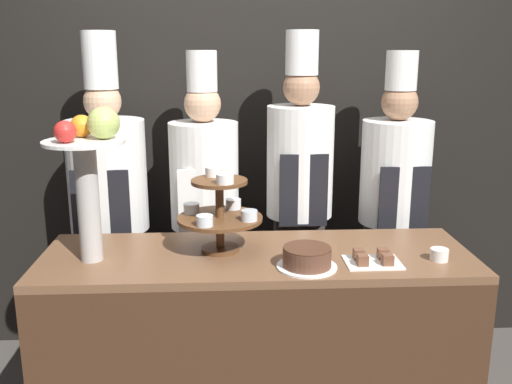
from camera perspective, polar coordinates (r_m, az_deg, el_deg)
wall_back at (r=3.35m, az=-0.80°, el=7.81°), size 10.00×0.06×2.80m
buffet_counter at (r=2.68m, az=0.11°, el=-15.27°), size 1.87×0.62×0.91m
tiered_stand at (r=2.47m, az=-3.65°, el=-1.82°), size 0.37×0.37×0.36m
fruit_pedestal at (r=2.41m, az=-16.36°, el=2.79°), size 0.33×0.33×0.64m
cake_round at (r=2.33m, az=5.12°, el=-6.58°), size 0.25×0.25×0.09m
cup_white at (r=2.53m, az=17.85°, el=-5.98°), size 0.08×0.08×0.05m
cake_square_tray at (r=2.43m, az=11.61°, el=-6.59°), size 0.23×0.17×0.05m
chef_left at (r=3.11m, az=-14.48°, el=-1.06°), size 0.41×0.41×1.86m
chef_center_left at (r=3.05m, az=-5.15°, el=-1.19°), size 0.36×0.36×1.76m
chef_center_right at (r=3.06m, az=4.36°, el=0.09°), size 0.35×0.35×1.86m
chef_right at (r=3.18m, az=13.60°, el=-0.89°), size 0.37×0.37×1.76m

